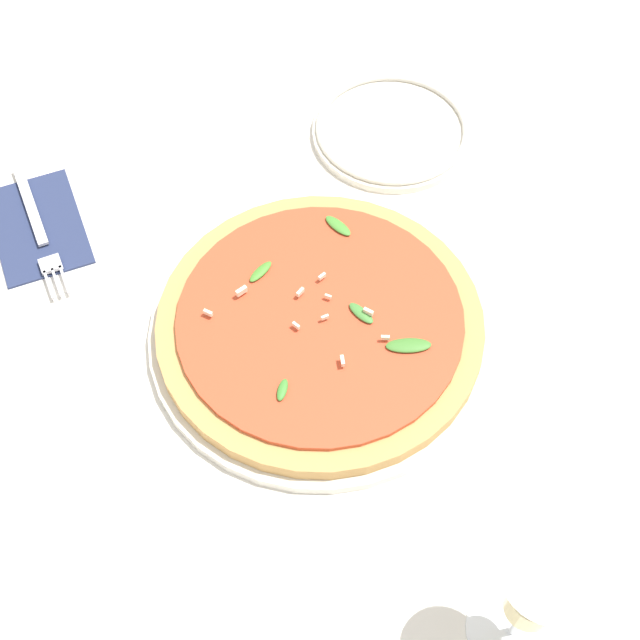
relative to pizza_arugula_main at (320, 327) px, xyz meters
name	(u,v)px	position (x,y,z in m)	size (l,w,h in m)	color
ground_plane	(300,330)	(-0.01, -0.02, -0.02)	(6.00, 6.00, 0.00)	silver
pizza_arugula_main	(320,327)	(0.00, 0.00, 0.00)	(0.37, 0.37, 0.05)	silver
wine_glass	(536,596)	(0.35, 0.08, 0.09)	(0.08, 0.08, 0.16)	white
napkin	(38,226)	(-0.23, -0.28, -0.01)	(0.17, 0.12, 0.01)	navy
fork	(38,228)	(-0.22, -0.28, -0.01)	(0.21, 0.05, 0.00)	silver
side_plate_white	(392,130)	(-0.27, 0.17, -0.01)	(0.20, 0.20, 0.02)	silver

